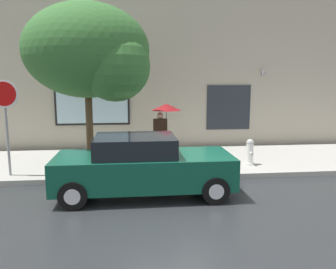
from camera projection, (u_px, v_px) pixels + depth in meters
name	position (u px, v px, depth m)	size (l,w,h in m)	color
ground_plane	(166.00, 193.00, 8.49)	(60.00, 60.00, 0.00)	#282B2D
sidewalk	(157.00, 162.00, 11.42)	(20.00, 4.00, 0.15)	#A3A099
building_facade	(151.00, 63.00, 13.32)	(20.00, 0.67, 7.00)	#B2A893
parked_car	(143.00, 166.00, 8.26)	(4.28, 1.82, 1.48)	#0F4C38
fire_hydrant	(250.00, 152.00, 10.69)	(0.30, 0.44, 0.82)	white
pedestrian_with_umbrella	(164.00, 115.00, 11.37)	(1.01, 1.01, 1.87)	black
street_tree	(92.00, 54.00, 9.57)	(3.59, 3.05, 4.84)	#4C3823
stop_sign	(5.00, 109.00, 9.22)	(0.76, 0.10, 2.67)	gray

